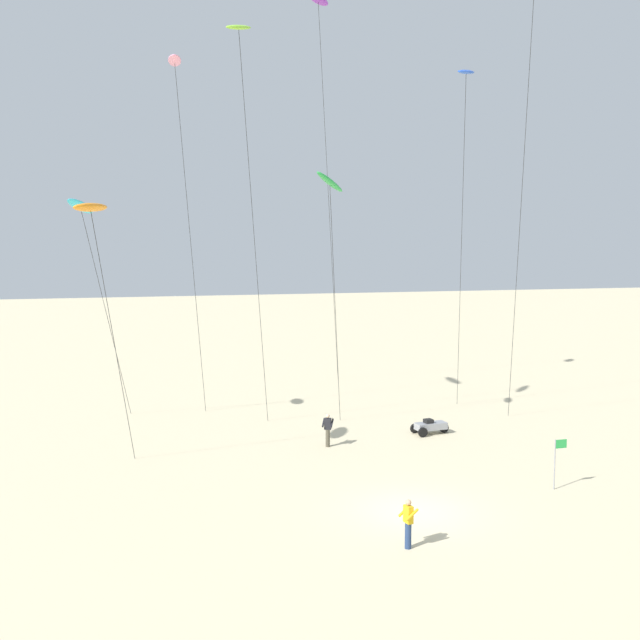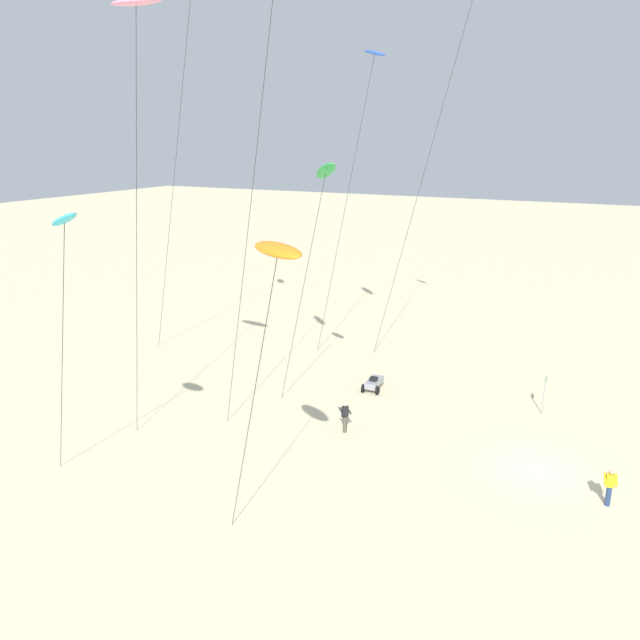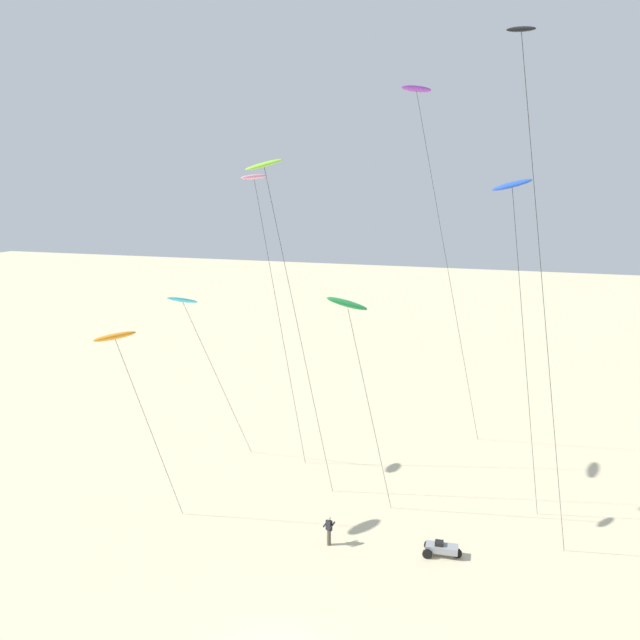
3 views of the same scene
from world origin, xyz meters
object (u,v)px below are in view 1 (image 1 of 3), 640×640
kite_green (330,184)px  kite_flyer_nearest (328,429)px  kite_purple (319,8)px  kite_pink (175,65)px  kite_cyan (81,208)px  kite_flyer_middle (408,522)px  kite_lime (239,37)px  marker_flag (558,454)px  beach_buggy (430,426)px  kite_orange (91,209)px  kite_blue (466,78)px

kite_green → kite_flyer_nearest: 12.37m
kite_purple → kite_pink: bearing=-157.3°
kite_cyan → kite_purple: bearing=16.8°
kite_cyan → kite_flyer_middle: 23.77m
kite_flyer_nearest → kite_lime: bearing=159.3°
kite_green → marker_flag: bearing=-57.7°
kite_lime → kite_cyan: bearing=151.2°
kite_green → kite_lime: bearing=179.3°
kite_pink → kite_flyer_nearest: 20.77m
kite_pink → marker_flag: size_ratio=9.55×
kite_lime → beach_buggy: 22.01m
kite_green → kite_flyer_middle: size_ratio=8.33×
kite_cyan → kite_pink: 9.13m
kite_cyan → marker_flag: size_ratio=5.99×
kite_cyan → kite_green: (12.11, -4.22, 1.19)m
kite_pink → kite_orange: bearing=-116.9°
kite_cyan → kite_flyer_middle: kite_cyan is taller
kite_purple → kite_orange: kite_purple is taller
kite_orange → kite_pink: (4.41, 8.72, 8.10)m
kite_purple → beach_buggy: size_ratio=12.15×
kite_purple → kite_green: 14.30m
kite_purple → kite_flyer_nearest: (-2.52, -9.91, -23.63)m
kite_pink → kite_lime: kite_lime is taller
kite_blue → kite_orange: bearing=-165.8°
kite_cyan → kite_blue: kite_blue is taller
kite_flyer_middle → kite_green: bearing=82.9°
kite_purple → kite_green: bearing=-103.1°
kite_green → kite_lime: kite_lime is taller
kite_orange → kite_lime: size_ratio=0.57×
beach_buggy → kite_purple: bearing=110.8°
kite_cyan → marker_flag: bearing=-38.0°
kite_cyan → kite_flyer_nearest: bearing=-26.1°
kite_cyan → beach_buggy: 21.58m
kite_blue → kite_lime: size_ratio=0.95×
kite_purple → beach_buggy: 26.01m
kite_pink → beach_buggy: 23.57m
kite_orange → kite_flyer_middle: 17.60m
kite_blue → kite_flyer_nearest: kite_blue is taller
kite_orange → beach_buggy: bearing=11.3°
kite_orange → kite_lime: 11.76m
kite_flyer_middle → beach_buggy: bearing=61.7°
marker_flag → kite_orange: bearing=160.8°
kite_orange → marker_flag: (18.14, -6.32, -10.04)m
kite_blue → marker_flag: bearing=-97.3°
kite_orange → kite_lime: (7.01, 4.12, 8.49)m
kite_lime → beach_buggy: (10.00, -0.74, -19.59)m
kite_pink → kite_green: 10.70m
kite_orange → marker_flag: size_ratio=5.65×
kite_blue → beach_buggy: kite_blue is taller
beach_buggy → kite_lime: bearing=175.8°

